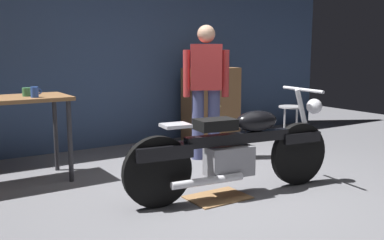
% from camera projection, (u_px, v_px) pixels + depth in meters
% --- Properties ---
extents(ground_plane, '(12.00, 12.00, 0.00)m').
position_uv_depth(ground_plane, '(230.00, 199.00, 4.18)').
color(ground_plane, slate).
extents(back_wall, '(8.00, 0.12, 3.10)m').
position_uv_depth(back_wall, '(109.00, 36.00, 6.25)').
color(back_wall, '#384C70').
rests_on(back_wall, ground_plane).
extents(workbench, '(1.30, 0.64, 0.90)m').
position_uv_depth(workbench, '(3.00, 109.00, 4.51)').
color(workbench, brown).
rests_on(workbench, ground_plane).
extents(motorcycle, '(2.18, 0.61, 1.00)m').
position_uv_depth(motorcycle, '(235.00, 149.00, 4.24)').
color(motorcycle, black).
rests_on(motorcycle, ground_plane).
extents(person_standing, '(0.50, 0.39, 1.67)m').
position_uv_depth(person_standing, '(206.00, 86.00, 5.56)').
color(person_standing, '#484D7A').
rests_on(person_standing, ground_plane).
extents(shop_stool, '(0.32, 0.32, 0.64)m').
position_uv_depth(shop_stool, '(291.00, 117.00, 5.89)').
color(shop_stool, '#B2B2B7').
rests_on(shop_stool, ground_plane).
extents(wooden_dresser, '(0.80, 0.47, 1.10)m').
position_uv_depth(wooden_dresser, '(211.00, 104.00, 6.75)').
color(wooden_dresser, brown).
rests_on(wooden_dresser, ground_plane).
extents(drip_tray, '(0.56, 0.40, 0.01)m').
position_uv_depth(drip_tray, '(218.00, 197.00, 4.21)').
color(drip_tray, olive).
rests_on(drip_tray, ground_plane).
extents(mug_green_speckled, '(0.12, 0.09, 0.09)m').
position_uv_depth(mug_green_speckled, '(27.00, 92.00, 4.62)').
color(mug_green_speckled, '#3D7F4C').
rests_on(mug_green_speckled, workbench).
extents(mug_blue_enamel, '(0.11, 0.08, 0.11)m').
position_uv_depth(mug_blue_enamel, '(35.00, 92.00, 4.50)').
color(mug_blue_enamel, '#2D51AD').
rests_on(mug_blue_enamel, workbench).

